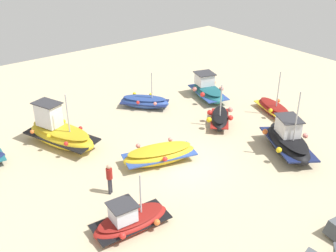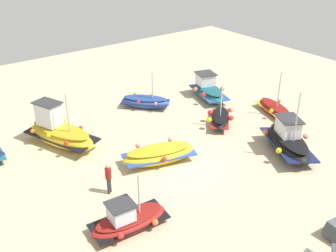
{
  "view_description": "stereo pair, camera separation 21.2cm",
  "coord_description": "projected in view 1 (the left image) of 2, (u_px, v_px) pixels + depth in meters",
  "views": [
    {
      "loc": [
        12.38,
        15.0,
        12.41
      ],
      "look_at": [
        -1.27,
        -2.92,
        0.9
      ],
      "focal_mm": 43.65,
      "sensor_mm": 36.0,
      "label": 1
    },
    {
      "loc": [
        12.21,
        15.12,
        12.41
      ],
      "look_at": [
        -1.27,
        -2.92,
        0.9
      ],
      "focal_mm": 43.65,
      "sensor_mm": 36.0,
      "label": 2
    }
  ],
  "objects": [
    {
      "name": "fishing_boat_2",
      "position": [
        207.0,
        90.0,
        31.32
      ],
      "size": [
        2.79,
        4.28,
        1.83
      ],
      "rotation": [
        0.0,
        0.0,
        4.43
      ],
      "color": "#1E6670",
      "rests_on": "ground_plane"
    },
    {
      "name": "fishing_boat_8",
      "position": [
        274.0,
        109.0,
        28.86
      ],
      "size": [
        2.26,
        3.82,
        3.22
      ],
      "rotation": [
        0.0,
        0.0,
        4.41
      ],
      "color": "maroon",
      "rests_on": "ground_plane"
    },
    {
      "name": "person_walking",
      "position": [
        109.0,
        177.0,
        20.2
      ],
      "size": [
        0.32,
        0.32,
        1.68
      ],
      "rotation": [
        0.0,
        0.0,
        2.15
      ],
      "color": "#2D2D38",
      "rests_on": "ground_plane"
    },
    {
      "name": "fishing_boat_7",
      "position": [
        145.0,
        102.0,
        29.74
      ],
      "size": [
        3.36,
        3.5,
        2.76
      ],
      "rotation": [
        0.0,
        0.0,
        5.45
      ],
      "color": "#2D4C9E",
      "rests_on": "ground_plane"
    },
    {
      "name": "fishing_boat_0",
      "position": [
        160.0,
        155.0,
        22.98
      ],
      "size": [
        4.49,
        2.57,
        1.01
      ],
      "rotation": [
        0.0,
        0.0,
        2.87
      ],
      "color": "gold",
      "rests_on": "ground_plane"
    },
    {
      "name": "ground_plane",
      "position": [
        181.0,
        165.0,
        22.95
      ],
      "size": [
        47.52,
        47.52,
        0.0
      ],
      "primitive_type": "plane",
      "color": "beige"
    },
    {
      "name": "fishing_boat_3",
      "position": [
        220.0,
        118.0,
        27.31
      ],
      "size": [
        3.06,
        3.08,
        2.96
      ],
      "rotation": [
        0.0,
        0.0,
        3.93
      ],
      "color": "black",
      "rests_on": "ground_plane"
    },
    {
      "name": "fishing_boat_1",
      "position": [
        59.0,
        133.0,
        24.7
      ],
      "size": [
        3.45,
        5.3,
        3.57
      ],
      "rotation": [
        0.0,
        0.0,
        5.07
      ],
      "color": "gold",
      "rests_on": "ground_plane"
    },
    {
      "name": "fishing_boat_6",
      "position": [
        130.0,
        220.0,
        18.07
      ],
      "size": [
        3.71,
        1.98,
        2.68
      ],
      "rotation": [
        0.0,
        0.0,
        6.21
      ],
      "color": "maroon",
      "rests_on": "ground_plane"
    },
    {
      "name": "fishing_boat_4",
      "position": [
        288.0,
        141.0,
        23.91
      ],
      "size": [
        3.71,
        4.79,
        4.15
      ],
      "rotation": [
        0.0,
        0.0,
        4.24
      ],
      "color": "black",
      "rests_on": "ground_plane"
    }
  ]
}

